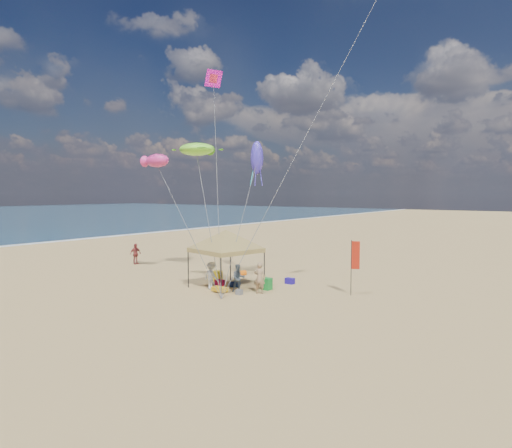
{
  "coord_description": "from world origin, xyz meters",
  "views": [
    {
      "loc": [
        14.96,
        -17.36,
        5.78
      ],
      "look_at": [
        0.0,
        3.0,
        4.0
      ],
      "focal_mm": 30.95,
      "sensor_mm": 36.0,
      "label": 1
    }
  ],
  "objects_px": {
    "beach_cart": "(220,289)",
    "canopy_tent": "(226,232)",
    "feather_flag": "(354,259)",
    "chair_green": "(267,284)",
    "cooler_blue": "(290,281)",
    "person_near_c": "(211,276)",
    "person_near_b": "(238,278)",
    "cooler_red": "(220,283)",
    "person_far_a": "(135,254)",
    "person_near_a": "(260,278)",
    "chair_yellow": "(217,276)"
  },
  "relations": [
    {
      "from": "chair_yellow",
      "to": "person_near_b",
      "type": "height_order",
      "value": "person_near_b"
    },
    {
      "from": "chair_green",
      "to": "person_near_c",
      "type": "bearing_deg",
      "value": -143.03
    },
    {
      "from": "feather_flag",
      "to": "person_near_c",
      "type": "distance_m",
      "value": 8.41
    },
    {
      "from": "beach_cart",
      "to": "person_near_c",
      "type": "distance_m",
      "value": 1.1
    },
    {
      "from": "cooler_red",
      "to": "canopy_tent",
      "type": "bearing_deg",
      "value": -15.95
    },
    {
      "from": "person_near_b",
      "to": "person_far_a",
      "type": "relative_size",
      "value": 0.96
    },
    {
      "from": "chair_yellow",
      "to": "person_near_c",
      "type": "distance_m",
      "value": 2.54
    },
    {
      "from": "feather_flag",
      "to": "chair_green",
      "type": "relative_size",
      "value": 4.5
    },
    {
      "from": "chair_yellow",
      "to": "person_near_b",
      "type": "bearing_deg",
      "value": -27.23
    },
    {
      "from": "beach_cart",
      "to": "person_far_a",
      "type": "relative_size",
      "value": 0.53
    },
    {
      "from": "cooler_blue",
      "to": "chair_green",
      "type": "bearing_deg",
      "value": -95.14
    },
    {
      "from": "feather_flag",
      "to": "person_near_b",
      "type": "height_order",
      "value": "feather_flag"
    },
    {
      "from": "chair_yellow",
      "to": "beach_cart",
      "type": "bearing_deg",
      "value": -46.03
    },
    {
      "from": "feather_flag",
      "to": "cooler_blue",
      "type": "xyz_separation_m",
      "value": [
        -4.62,
        0.59,
        -1.91
      ]
    },
    {
      "from": "feather_flag",
      "to": "beach_cart",
      "type": "distance_m",
      "value": 7.9
    },
    {
      "from": "cooler_blue",
      "to": "person_near_c",
      "type": "bearing_deg",
      "value": -123.83
    },
    {
      "from": "beach_cart",
      "to": "person_near_a",
      "type": "relative_size",
      "value": 0.49
    },
    {
      "from": "beach_cart",
      "to": "person_far_a",
      "type": "xyz_separation_m",
      "value": [
        -12.28,
        3.71,
        0.65
      ]
    },
    {
      "from": "person_near_b",
      "to": "cooler_red",
      "type": "bearing_deg",
      "value": 110.61
    },
    {
      "from": "canopy_tent",
      "to": "cooler_blue",
      "type": "height_order",
      "value": "canopy_tent"
    },
    {
      "from": "person_near_b",
      "to": "chair_yellow",
      "type": "bearing_deg",
      "value": 100.61
    },
    {
      "from": "cooler_blue",
      "to": "person_near_c",
      "type": "height_order",
      "value": "person_near_c"
    },
    {
      "from": "person_near_a",
      "to": "person_near_b",
      "type": "relative_size",
      "value": 1.12
    },
    {
      "from": "chair_green",
      "to": "cooler_blue",
      "type": "bearing_deg",
      "value": 84.86
    },
    {
      "from": "cooler_blue",
      "to": "beach_cart",
      "type": "bearing_deg",
      "value": -113.86
    },
    {
      "from": "chair_yellow",
      "to": "person_near_b",
      "type": "distance_m",
      "value": 3.43
    },
    {
      "from": "beach_cart",
      "to": "person_far_a",
      "type": "height_order",
      "value": "person_far_a"
    },
    {
      "from": "canopy_tent",
      "to": "chair_yellow",
      "type": "distance_m",
      "value": 3.7
    },
    {
      "from": "canopy_tent",
      "to": "cooler_blue",
      "type": "bearing_deg",
      "value": 52.97
    },
    {
      "from": "beach_cart",
      "to": "person_near_a",
      "type": "distance_m",
      "value": 2.43
    },
    {
      "from": "canopy_tent",
      "to": "cooler_blue",
      "type": "relative_size",
      "value": 12.07
    },
    {
      "from": "cooler_blue",
      "to": "person_near_a",
      "type": "xyz_separation_m",
      "value": [
        0.02,
        -3.32,
        0.72
      ]
    },
    {
      "from": "cooler_blue",
      "to": "cooler_red",
      "type": "bearing_deg",
      "value": -135.94
    },
    {
      "from": "person_near_a",
      "to": "beach_cart",
      "type": "bearing_deg",
      "value": 10.37
    },
    {
      "from": "chair_green",
      "to": "chair_yellow",
      "type": "relative_size",
      "value": 1.0
    },
    {
      "from": "chair_green",
      "to": "person_near_b",
      "type": "height_order",
      "value": "person_near_b"
    },
    {
      "from": "person_near_a",
      "to": "feather_flag",
      "type": "bearing_deg",
      "value": -169.1
    },
    {
      "from": "feather_flag",
      "to": "person_near_b",
      "type": "bearing_deg",
      "value": -151.63
    },
    {
      "from": "chair_yellow",
      "to": "cooler_blue",
      "type": "bearing_deg",
      "value": 27.24
    },
    {
      "from": "canopy_tent",
      "to": "person_near_c",
      "type": "relative_size",
      "value": 3.89
    },
    {
      "from": "cooler_red",
      "to": "person_near_b",
      "type": "distance_m",
      "value": 2.19
    },
    {
      "from": "person_near_b",
      "to": "person_far_a",
      "type": "bearing_deg",
      "value": 115.14
    },
    {
      "from": "chair_green",
      "to": "person_near_a",
      "type": "xyz_separation_m",
      "value": [
        0.23,
        -1.06,
        0.56
      ]
    },
    {
      "from": "chair_green",
      "to": "person_near_a",
      "type": "relative_size",
      "value": 0.38
    },
    {
      "from": "feather_flag",
      "to": "cooler_blue",
      "type": "relative_size",
      "value": 5.83
    },
    {
      "from": "beach_cart",
      "to": "person_near_b",
      "type": "distance_m",
      "value": 1.26
    },
    {
      "from": "beach_cart",
      "to": "canopy_tent",
      "type": "bearing_deg",
      "value": 113.31
    },
    {
      "from": "chair_green",
      "to": "chair_yellow",
      "type": "height_order",
      "value": "same"
    },
    {
      "from": "beach_cart",
      "to": "person_far_a",
      "type": "distance_m",
      "value": 12.84
    },
    {
      "from": "chair_green",
      "to": "person_near_c",
      "type": "xyz_separation_m",
      "value": [
        -2.65,
        -1.99,
        0.49
      ]
    }
  ]
}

